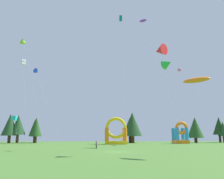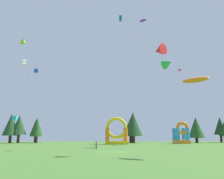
{
  "view_description": "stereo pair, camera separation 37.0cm",
  "coord_description": "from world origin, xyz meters",
  "px_view_note": "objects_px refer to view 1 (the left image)",
  "views": [
    {
      "loc": [
        -2.69,
        -39.6,
        2.73
      ],
      "look_at": [
        0.0,
        10.97,
        12.26
      ],
      "focal_mm": 38.43,
      "sensor_mm": 36.0,
      "label": 1
    },
    {
      "loc": [
        -2.32,
        -39.62,
        2.73
      ],
      "look_at": [
        0.0,
        10.97,
        12.26
      ],
      "focal_mm": 38.43,
      "sensor_mm": 36.0,
      "label": 2
    }
  ],
  "objects_px": {
    "kite_teal_box": "(121,19)",
    "kite_orange_parafoil": "(196,80)",
    "kite_lime_delta": "(24,43)",
    "person_left_edge": "(96,144)",
    "inflatable_orange_dome": "(116,134)",
    "kite_cyan_box": "(15,118)",
    "inflatable_red_slide": "(181,135)",
    "kite_blue_delta": "(37,71)",
    "kite_red_delta": "(160,50)",
    "kite_white_box": "(23,62)",
    "kite_pink_parafoil": "(179,70)",
    "kite_purple_parafoil": "(143,21)",
    "kite_green_delta": "(167,63)"
  },
  "relations": [
    {
      "from": "kite_cyan_box",
      "to": "person_left_edge",
      "type": "height_order",
      "value": "kite_cyan_box"
    },
    {
      "from": "kite_cyan_box",
      "to": "inflatable_red_slide",
      "type": "distance_m",
      "value": 48.44
    },
    {
      "from": "kite_blue_delta",
      "to": "kite_lime_delta",
      "type": "height_order",
      "value": "kite_lime_delta"
    },
    {
      "from": "kite_lime_delta",
      "to": "person_left_edge",
      "type": "bearing_deg",
      "value": -14.27
    },
    {
      "from": "kite_blue_delta",
      "to": "kite_white_box",
      "type": "relative_size",
      "value": 0.99
    },
    {
      "from": "person_left_edge",
      "to": "inflatable_orange_dome",
      "type": "relative_size",
      "value": 0.2
    },
    {
      "from": "kite_blue_delta",
      "to": "kite_cyan_box",
      "type": "distance_m",
      "value": 15.55
    },
    {
      "from": "kite_teal_box",
      "to": "kite_red_delta",
      "type": "relative_size",
      "value": 1.63
    },
    {
      "from": "kite_pink_parafoil",
      "to": "inflatable_orange_dome",
      "type": "height_order",
      "value": "kite_pink_parafoil"
    },
    {
      "from": "kite_white_box",
      "to": "kite_pink_parafoil",
      "type": "relative_size",
      "value": 0.96
    },
    {
      "from": "kite_lime_delta",
      "to": "inflatable_orange_dome",
      "type": "relative_size",
      "value": 3.16
    },
    {
      "from": "kite_purple_parafoil",
      "to": "kite_cyan_box",
      "type": "bearing_deg",
      "value": 163.13
    },
    {
      "from": "kite_cyan_box",
      "to": "inflatable_red_slide",
      "type": "relative_size",
      "value": 1.03
    },
    {
      "from": "kite_red_delta",
      "to": "inflatable_red_slide",
      "type": "bearing_deg",
      "value": 68.06
    },
    {
      "from": "kite_white_box",
      "to": "kite_pink_parafoil",
      "type": "xyz_separation_m",
      "value": [
        40.91,
        8.46,
        0.98
      ]
    },
    {
      "from": "kite_blue_delta",
      "to": "kite_lime_delta",
      "type": "xyz_separation_m",
      "value": [
        -0.22,
        -11.36,
        3.68
      ]
    },
    {
      "from": "kite_blue_delta",
      "to": "kite_cyan_box",
      "type": "relative_size",
      "value": 2.94
    },
    {
      "from": "kite_orange_parafoil",
      "to": "person_left_edge",
      "type": "height_order",
      "value": "kite_orange_parafoil"
    },
    {
      "from": "person_left_edge",
      "to": "kite_blue_delta",
      "type": "bearing_deg",
      "value": 85.05
    },
    {
      "from": "kite_green_delta",
      "to": "inflatable_orange_dome",
      "type": "bearing_deg",
      "value": 125.93
    },
    {
      "from": "kite_cyan_box",
      "to": "kite_lime_delta",
      "type": "distance_m",
      "value": 17.25
    },
    {
      "from": "kite_white_box",
      "to": "kite_lime_delta",
      "type": "distance_m",
      "value": 5.25
    },
    {
      "from": "kite_cyan_box",
      "to": "kite_orange_parafoil",
      "type": "xyz_separation_m",
      "value": [
        31.71,
        -26.19,
        3.26
      ]
    },
    {
      "from": "kite_pink_parafoil",
      "to": "person_left_edge",
      "type": "distance_m",
      "value": 34.68
    },
    {
      "from": "kite_purple_parafoil",
      "to": "kite_pink_parafoil",
      "type": "distance_m",
      "value": 22.88
    },
    {
      "from": "kite_purple_parafoil",
      "to": "kite_orange_parafoil",
      "type": "xyz_separation_m",
      "value": [
        3.33,
        -17.58,
        -16.9
      ]
    },
    {
      "from": "person_left_edge",
      "to": "kite_pink_parafoil",
      "type": "bearing_deg",
      "value": -15.93
    },
    {
      "from": "kite_blue_delta",
      "to": "kite_green_delta",
      "type": "xyz_separation_m",
      "value": [
        33.03,
        -9.94,
        -0.24
      ]
    },
    {
      "from": "kite_teal_box",
      "to": "kite_purple_parafoil",
      "type": "bearing_deg",
      "value": 25.94
    },
    {
      "from": "kite_pink_parafoil",
      "to": "kite_lime_delta",
      "type": "xyz_separation_m",
      "value": [
        -39.84,
        -12.31,
        2.43
      ]
    },
    {
      "from": "kite_purple_parafoil",
      "to": "kite_green_delta",
      "type": "relative_size",
      "value": 1.31
    },
    {
      "from": "kite_blue_delta",
      "to": "inflatable_orange_dome",
      "type": "bearing_deg",
      "value": 14.27
    },
    {
      "from": "kite_blue_delta",
      "to": "person_left_edge",
      "type": "height_order",
      "value": "kite_blue_delta"
    },
    {
      "from": "kite_orange_parafoil",
      "to": "kite_purple_parafoil",
      "type": "bearing_deg",
      "value": 100.73
    },
    {
      "from": "kite_teal_box",
      "to": "kite_blue_delta",
      "type": "bearing_deg",
      "value": 137.96
    },
    {
      "from": "kite_blue_delta",
      "to": "kite_red_delta",
      "type": "xyz_separation_m",
      "value": [
        26.16,
        -29.44,
        -4.2
      ]
    },
    {
      "from": "kite_white_box",
      "to": "person_left_edge",
      "type": "relative_size",
      "value": 13.16
    },
    {
      "from": "kite_cyan_box",
      "to": "kite_red_delta",
      "type": "height_order",
      "value": "kite_red_delta"
    },
    {
      "from": "kite_teal_box",
      "to": "kite_orange_parafoil",
      "type": "distance_m",
      "value": 23.56
    },
    {
      "from": "kite_cyan_box",
      "to": "inflatable_orange_dome",
      "type": "bearing_deg",
      "value": 29.47
    },
    {
      "from": "kite_pink_parafoil",
      "to": "kite_green_delta",
      "type": "bearing_deg",
      "value": -121.16
    },
    {
      "from": "kite_lime_delta",
      "to": "person_left_edge",
      "type": "relative_size",
      "value": 15.47
    },
    {
      "from": "kite_teal_box",
      "to": "kite_lime_delta",
      "type": "bearing_deg",
      "value": 160.14
    },
    {
      "from": "person_left_edge",
      "to": "inflatable_orange_dome",
      "type": "xyz_separation_m",
      "value": [
        5.31,
        21.15,
        1.91
      ]
    },
    {
      "from": "kite_blue_delta",
      "to": "kite_orange_parafoil",
      "type": "height_order",
      "value": "kite_blue_delta"
    },
    {
      "from": "inflatable_orange_dome",
      "to": "inflatable_red_slide",
      "type": "distance_m",
      "value": 21.13
    },
    {
      "from": "kite_purple_parafoil",
      "to": "kite_green_delta",
      "type": "height_order",
      "value": "kite_purple_parafoil"
    },
    {
      "from": "kite_blue_delta",
      "to": "kite_purple_parafoil",
      "type": "xyz_separation_m",
      "value": [
        26.17,
        -16.63,
        7.02
      ]
    },
    {
      "from": "kite_white_box",
      "to": "kite_orange_parafoil",
      "type": "distance_m",
      "value": 42.0
    },
    {
      "from": "kite_lime_delta",
      "to": "person_left_edge",
      "type": "distance_m",
      "value": 28.18
    }
  ]
}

